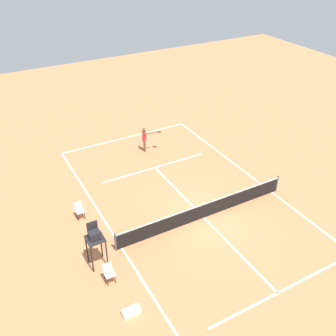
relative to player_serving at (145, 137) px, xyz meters
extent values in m
plane|color=#D37A4C|center=(0.42, 8.04, -1.09)|extent=(60.00, 60.00, 0.00)
cube|color=white|center=(0.42, -2.47, -1.08)|extent=(9.63, 0.10, 0.01)
cube|color=white|center=(-4.40, 8.04, -1.08)|extent=(0.10, 21.02, 0.01)
cube|color=white|center=(5.23, 8.04, -1.08)|extent=(0.10, 21.02, 0.01)
cube|color=white|center=(0.42, 2.26, -1.08)|extent=(7.22, 0.10, 0.01)
cube|color=white|center=(0.42, 13.82, -1.08)|extent=(7.22, 0.10, 0.01)
cube|color=white|center=(0.42, 8.04, -1.08)|extent=(0.10, 11.56, 0.01)
cylinder|color=#4C4C51|center=(-4.70, 8.04, -0.55)|extent=(0.10, 0.10, 1.07)
cylinder|color=#4C4C51|center=(5.53, 8.04, -0.55)|extent=(0.10, 0.10, 1.07)
cube|color=black|center=(0.42, 8.04, -0.63)|extent=(10.23, 0.03, 0.91)
cube|color=white|center=(0.42, 8.04, -0.16)|extent=(10.23, 0.04, 0.06)
cylinder|color=brown|center=(0.03, -0.11, -0.67)|extent=(0.12, 0.12, 0.84)
cylinder|color=brown|center=(0.07, 0.08, -0.67)|extent=(0.12, 0.12, 0.84)
cylinder|color=red|center=(0.05, -0.02, 0.09)|extent=(0.28, 0.28, 0.66)
sphere|color=brown|center=(0.05, -0.02, 0.61)|extent=(0.24, 0.24, 0.24)
cylinder|color=brown|center=(0.01, -0.20, 0.12)|extent=(0.09, 0.09, 0.59)
cylinder|color=brown|center=(-0.21, 0.22, 0.34)|extent=(0.59, 0.20, 0.09)
cylinder|color=black|center=(-0.62, 0.30, 0.34)|extent=(0.26, 0.08, 0.04)
ellipsoid|color=red|center=(-0.91, 0.35, 0.34)|extent=(0.37, 0.33, 0.04)
sphere|color=#CCE033|center=(0.34, 1.18, -1.05)|extent=(0.07, 0.07, 0.07)
cylinder|color=#232328|center=(6.25, 8.81, -0.31)|extent=(0.07, 0.07, 1.55)
cylinder|color=#232328|center=(6.95, 8.81, -0.31)|extent=(0.07, 0.07, 1.55)
cylinder|color=#232328|center=(6.25, 8.11, -0.31)|extent=(0.07, 0.07, 1.55)
cylinder|color=#232328|center=(6.95, 8.11, -0.31)|extent=(0.07, 0.07, 1.55)
cube|color=#232328|center=(6.60, 8.46, 0.49)|extent=(0.80, 0.80, 0.06)
cube|color=#232328|center=(6.60, 8.46, 0.72)|extent=(0.50, 0.44, 0.40)
cube|color=#232328|center=(6.60, 8.26, 1.07)|extent=(0.50, 0.06, 0.50)
cylinder|color=#262626|center=(6.33, 9.90, -0.86)|extent=(0.04, 0.04, 0.45)
cylinder|color=#262626|center=(6.68, 9.90, -0.86)|extent=(0.04, 0.04, 0.45)
cylinder|color=#262626|center=(6.33, 9.55, -0.86)|extent=(0.04, 0.04, 0.45)
cylinder|color=#262626|center=(6.68, 9.55, -0.86)|extent=(0.04, 0.04, 0.45)
cube|color=silver|center=(6.51, 9.73, -0.61)|extent=(0.44, 0.44, 0.06)
cube|color=silver|center=(6.51, 9.51, -0.36)|extent=(0.44, 0.04, 0.44)
cylinder|color=#262626|center=(6.09, 5.03, -0.86)|extent=(0.04, 0.04, 0.45)
cylinder|color=#262626|center=(6.44, 5.03, -0.86)|extent=(0.04, 0.04, 0.45)
cylinder|color=#262626|center=(6.09, 4.68, -0.86)|extent=(0.04, 0.04, 0.45)
cylinder|color=#262626|center=(6.44, 4.68, -0.86)|extent=(0.04, 0.04, 0.45)
cube|color=silver|center=(6.27, 4.86, -0.61)|extent=(0.44, 0.44, 0.06)
cube|color=silver|center=(6.27, 4.64, -0.36)|extent=(0.44, 0.04, 0.44)
cube|color=white|center=(6.38, 11.73, -0.94)|extent=(0.76, 0.32, 0.30)
camera|label=1|loc=(9.96, 21.31, 12.45)|focal=41.33mm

